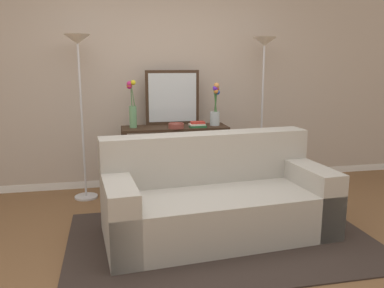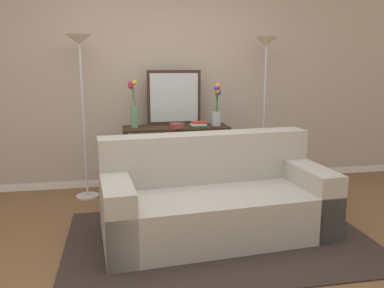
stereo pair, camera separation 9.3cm
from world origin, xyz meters
TOP-DOWN VIEW (x-y plane):
  - ground_plane at (0.00, 0.00)m, footprint 16.00×16.00m
  - back_wall at (0.00, 2.09)m, footprint 12.00×0.15m
  - area_rug at (0.36, 0.27)m, footprint 2.63×1.70m
  - couch at (0.35, 0.43)m, footprint 2.06×1.08m
  - console_table at (0.19, 1.65)m, footprint 1.22×0.40m
  - floor_lamp_left at (-0.85, 1.66)m, footprint 0.28×0.28m
  - floor_lamp_right at (1.26, 1.66)m, footprint 0.28×0.28m
  - wall_mirror at (0.19, 1.82)m, footprint 0.64×0.02m
  - vase_tall_flowers at (-0.30, 1.66)m, footprint 0.11×0.10m
  - vase_short_flowers at (0.67, 1.63)m, footprint 0.12×0.13m
  - fruit_bowl at (0.18, 1.52)m, footprint 0.18×0.18m
  - book_stack at (0.43, 1.55)m, footprint 0.20×0.14m
  - book_row_under_console at (-0.11, 1.65)m, footprint 0.41×0.17m

SIDE VIEW (x-z plane):
  - ground_plane at x=0.00m, z-range -0.02..0.00m
  - area_rug at x=0.36m, z-range 0.00..0.01m
  - book_row_under_console at x=-0.11m, z-range -0.01..0.12m
  - couch at x=0.35m, z-range -0.13..0.75m
  - console_table at x=0.19m, z-range 0.15..0.95m
  - fruit_bowl at x=0.18m, z-range 0.80..0.86m
  - book_stack at x=0.43m, z-range 0.79..0.86m
  - vase_short_flowers at x=0.67m, z-range 0.74..1.25m
  - vase_tall_flowers at x=-0.30m, z-range 0.77..1.31m
  - wall_mirror at x=0.19m, z-range 0.80..1.44m
  - back_wall at x=0.00m, z-range 0.00..2.76m
  - floor_lamp_right at x=1.26m, z-range 0.52..2.34m
  - floor_lamp_left at x=-0.85m, z-range 0.52..2.34m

